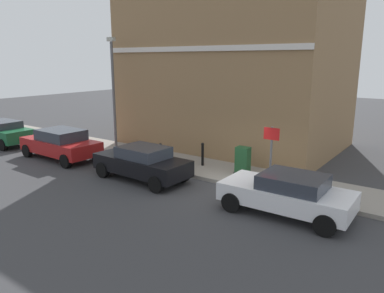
{
  "coord_description": "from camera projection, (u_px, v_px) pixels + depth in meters",
  "views": [
    {
      "loc": [
        -11.18,
        -6.68,
        4.77
      ],
      "look_at": [
        1.12,
        2.19,
        1.2
      ],
      "focal_mm": 34.61,
      "sensor_mm": 36.0,
      "label": 1
    }
  ],
  "objects": [
    {
      "name": "corner_building",
      "position": [
        237.0,
        61.0,
        20.33
      ],
      "size": [
        8.07,
        11.07,
        9.4
      ],
      "color": "olive",
      "rests_on": "ground"
    },
    {
      "name": "bollard_far_kerb",
      "position": [
        161.0,
        154.0,
        16.37
      ],
      "size": [
        0.14,
        0.14,
        1.04
      ],
      "color": "black",
      "rests_on": "sidewalk"
    },
    {
      "name": "car_white",
      "position": [
        287.0,
        193.0,
        11.55
      ],
      "size": [
        1.94,
        4.06,
        1.33
      ],
      "rotation": [
        0.0,
        0.0,
        1.58
      ],
      "color": "silver",
      "rests_on": "ground"
    },
    {
      "name": "ground",
      "position": [
        222.0,
        191.0,
        13.73
      ],
      "size": [
        80.0,
        80.0,
        0.0
      ],
      "primitive_type": "plane",
      "color": "#38383A"
    },
    {
      "name": "bollard_near_cabinet",
      "position": [
        203.0,
        153.0,
        16.44
      ],
      "size": [
        0.14,
        0.14,
        1.04
      ],
      "color": "black",
      "rests_on": "sidewalk"
    },
    {
      "name": "car_red",
      "position": [
        61.0,
        143.0,
        18.12
      ],
      "size": [
        2.01,
        4.36,
        1.46
      ],
      "rotation": [
        0.0,
        0.0,
        1.55
      ],
      "color": "maroon",
      "rests_on": "ground"
    },
    {
      "name": "utility_cabinet",
      "position": [
        243.0,
        162.0,
        15.2
      ],
      "size": [
        0.46,
        0.61,
        1.15
      ],
      "color": "#1E4C28",
      "rests_on": "sidewalk"
    },
    {
      "name": "car_green",
      "position": [
        0.0,
        132.0,
        21.23
      ],
      "size": [
        1.9,
        4.47,
        1.38
      ],
      "rotation": [
        0.0,
        0.0,
        1.59
      ],
      "color": "#195933",
      "rests_on": "ground"
    },
    {
      "name": "sidewalk",
      "position": [
        140.0,
        155.0,
        18.63
      ],
      "size": [
        2.58,
        30.0,
        0.15
      ],
      "primitive_type": "cube",
      "color": "gray",
      "rests_on": "ground"
    },
    {
      "name": "car_black",
      "position": [
        142.0,
        162.0,
        14.91
      ],
      "size": [
        1.88,
        4.15,
        1.39
      ],
      "rotation": [
        0.0,
        0.0,
        1.54
      ],
      "color": "black",
      "rests_on": "ground"
    },
    {
      "name": "street_sign",
      "position": [
        271.0,
        148.0,
        13.27
      ],
      "size": [
        0.08,
        0.6,
        2.3
      ],
      "color": "#59595B",
      "rests_on": "sidewalk"
    },
    {
      "name": "lamppost",
      "position": [
        113.0,
        89.0,
        19.13
      ],
      "size": [
        0.2,
        0.44,
        5.72
      ],
      "color": "#59595B",
      "rests_on": "sidewalk"
    }
  ]
}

